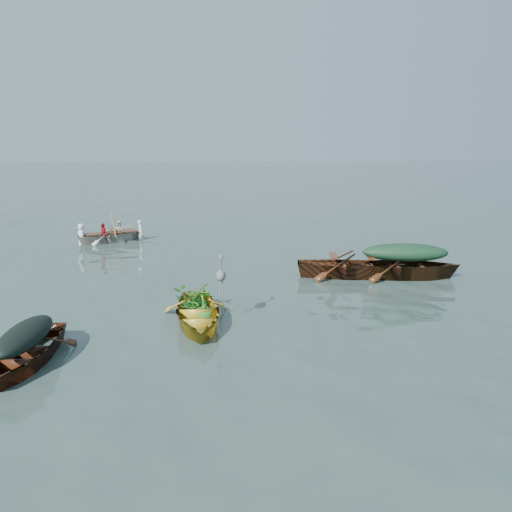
% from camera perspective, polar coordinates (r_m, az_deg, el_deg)
% --- Properties ---
extents(ground, '(140.00, 140.00, 0.00)m').
position_cam_1_polar(ground, '(11.57, 2.14, -6.95)').
color(ground, '#395048').
rests_on(ground, ground).
extents(yellow_dinghy, '(1.92, 3.55, 0.93)m').
position_cam_1_polar(yellow_dinghy, '(11.20, -6.73, -7.75)').
color(yellow_dinghy, '#B58923').
rests_on(yellow_dinghy, ground).
extents(dark_covered_boat, '(1.35, 3.37, 0.81)m').
position_cam_1_polar(dark_covered_boat, '(10.23, -24.59, -11.10)').
color(dark_covered_boat, '#4C2011').
rests_on(dark_covered_boat, ground).
extents(green_tarp_boat, '(4.56, 1.77, 1.05)m').
position_cam_1_polar(green_tarp_boat, '(15.24, 16.50, -2.40)').
color(green_tarp_boat, '#462710').
rests_on(green_tarp_boat, ground).
extents(open_wooden_boat, '(4.52, 1.85, 1.03)m').
position_cam_1_polar(open_wooden_boat, '(14.97, 10.79, -2.36)').
color(open_wooden_boat, '#5A3616').
rests_on(open_wooden_boat, ground).
extents(rowed_boat, '(3.62, 2.55, 0.80)m').
position_cam_1_polar(rowed_boat, '(20.32, -16.10, 1.58)').
color(rowed_boat, beige).
rests_on(rowed_boat, ground).
extents(dark_tarp_cover, '(0.74, 1.85, 0.40)m').
position_cam_1_polar(dark_tarp_cover, '(10.01, -24.93, -7.94)').
color(dark_tarp_cover, black).
rests_on(dark_tarp_cover, dark_covered_boat).
extents(green_tarp_cover, '(2.51, 0.98, 0.52)m').
position_cam_1_polar(green_tarp_cover, '(15.05, 16.70, 0.47)').
color(green_tarp_cover, '#163723').
rests_on(green_tarp_cover, green_tarp_boat).
extents(thwart_benches, '(2.27, 1.06, 0.04)m').
position_cam_1_polar(thwart_benches, '(14.83, 10.89, -0.38)').
color(thwart_benches, '#532513').
rests_on(thwart_benches, open_wooden_boat).
extents(heron, '(0.33, 0.43, 0.92)m').
position_cam_1_polar(heron, '(10.98, -4.00, -3.03)').
color(heron, gray).
rests_on(heron, yellow_dinghy).
extents(dinghy_weeds, '(0.82, 0.99, 0.60)m').
position_cam_1_polar(dinghy_weeds, '(11.47, -6.84, -3.20)').
color(dinghy_weeds, '#31701D').
rests_on(dinghy_weeds, yellow_dinghy).
extents(rowers, '(2.63, 1.97, 0.76)m').
position_cam_1_polar(rowers, '(20.18, -16.24, 3.74)').
color(rowers, silver).
rests_on(rowers, rowed_boat).
extents(oars, '(1.72, 2.59, 0.06)m').
position_cam_1_polar(oars, '(20.24, -16.18, 2.76)').
color(oars, olive).
rests_on(oars, rowed_boat).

